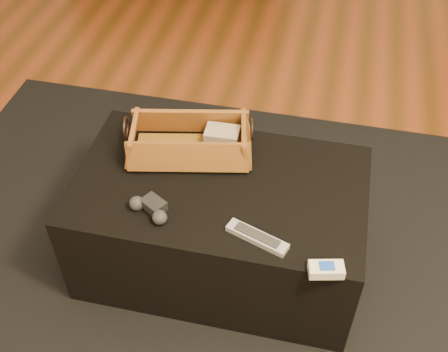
% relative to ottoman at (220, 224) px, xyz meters
% --- Properties ---
extents(floor, '(5.00, 5.50, 0.01)m').
position_rel_ottoman_xyz_m(floor, '(0.24, -0.07, -0.23)').
color(floor, brown).
rests_on(floor, ground).
extents(area_rug, '(2.60, 2.00, 0.01)m').
position_rel_ottoman_xyz_m(area_rug, '(0.00, -0.05, -0.22)').
color(area_rug, black).
rests_on(area_rug, floor).
extents(ottoman, '(1.00, 0.60, 0.42)m').
position_rel_ottoman_xyz_m(ottoman, '(0.00, 0.00, 0.00)').
color(ottoman, black).
rests_on(ottoman, area_rug).
extents(tv_remote, '(0.24, 0.12, 0.02)m').
position_rel_ottoman_xyz_m(tv_remote, '(-0.16, 0.11, 0.24)').
color(tv_remote, black).
rests_on(tv_remote, wicker_basket).
extents(cloth_bundle, '(0.12, 0.09, 0.07)m').
position_rel_ottoman_xyz_m(cloth_bundle, '(-0.03, 0.18, 0.26)').
color(cloth_bundle, tan).
rests_on(cloth_bundle, wicker_basket).
extents(wicker_basket, '(0.47, 0.31, 0.15)m').
position_rel_ottoman_xyz_m(wicker_basket, '(-0.14, 0.13, 0.26)').
color(wicker_basket, '#9C6C23').
rests_on(wicker_basket, ottoman).
extents(game_controller, '(0.15, 0.12, 0.05)m').
position_rel_ottoman_xyz_m(game_controller, '(-0.19, -0.18, 0.23)').
color(game_controller, black).
rests_on(game_controller, ottoman).
extents(silver_remote, '(0.21, 0.11, 0.02)m').
position_rel_ottoman_xyz_m(silver_remote, '(0.17, -0.21, 0.22)').
color(silver_remote, '#A7AAAF').
rests_on(silver_remote, ottoman).
extents(cream_gadget, '(0.11, 0.07, 0.04)m').
position_rel_ottoman_xyz_m(cream_gadget, '(0.39, -0.29, 0.23)').
color(cream_gadget, silver).
rests_on(cream_gadget, ottoman).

